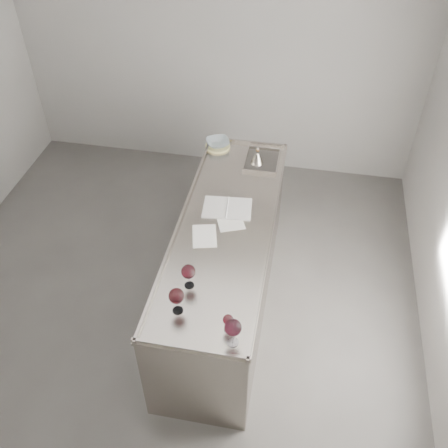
% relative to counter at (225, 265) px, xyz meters
% --- Properties ---
extents(room_shell, '(4.54, 5.04, 2.84)m').
position_rel_counter_xyz_m(room_shell, '(-0.50, -0.30, 0.93)').
color(room_shell, '#4E4C49').
rests_on(room_shell, ground).
extents(counter, '(0.77, 2.42, 0.97)m').
position_rel_counter_xyz_m(counter, '(0.00, 0.00, 0.00)').
color(counter, '#9D948C').
rests_on(counter, ground).
extents(wine_glass_left, '(0.10, 0.10, 0.20)m').
position_rel_counter_xyz_m(wine_glass_left, '(-0.13, -0.67, 0.61)').
color(wine_glass_left, white).
rests_on(wine_glass_left, counter).
extents(wine_glass_middle, '(0.11, 0.11, 0.21)m').
position_rel_counter_xyz_m(wine_glass_middle, '(-0.16, -0.90, 0.61)').
color(wine_glass_middle, white).
rests_on(wine_glass_middle, counter).
extents(wine_glass_right, '(0.11, 0.11, 0.22)m').
position_rel_counter_xyz_m(wine_glass_right, '(0.25, -1.08, 0.62)').
color(wine_glass_right, white).
rests_on(wine_glass_right, counter).
extents(wine_glass_small, '(0.07, 0.07, 0.14)m').
position_rel_counter_xyz_m(wine_glass_small, '(0.20, -0.99, 0.57)').
color(wine_glass_small, white).
rests_on(wine_glass_small, counter).
extents(notebook, '(0.42, 0.31, 0.02)m').
position_rel_counter_xyz_m(notebook, '(-0.02, 0.20, 0.47)').
color(notebook, white).
rests_on(notebook, counter).
extents(loose_paper_top, '(0.30, 0.35, 0.00)m').
position_rel_counter_xyz_m(loose_paper_top, '(0.02, 0.08, 0.47)').
color(loose_paper_top, silver).
rests_on(loose_paper_top, counter).
extents(loose_paper_under, '(0.24, 0.30, 0.00)m').
position_rel_counter_xyz_m(loose_paper_under, '(-0.14, -0.16, 0.47)').
color(loose_paper_under, white).
rests_on(loose_paper_under, counter).
extents(trivet, '(0.24, 0.24, 0.02)m').
position_rel_counter_xyz_m(trivet, '(-0.28, 1.08, 0.48)').
color(trivet, '#D2CD88').
rests_on(trivet, counter).
extents(ceramic_bowl, '(0.29, 0.29, 0.05)m').
position_rel_counter_xyz_m(ceramic_bowl, '(-0.28, 1.08, 0.51)').
color(ceramic_bowl, '#86949C').
rests_on(ceramic_bowl, trivet).
extents(wine_funnel, '(0.13, 0.13, 0.18)m').
position_rel_counter_xyz_m(wine_funnel, '(0.13, 0.89, 0.52)').
color(wine_funnel, gray).
rests_on(wine_funnel, counter).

